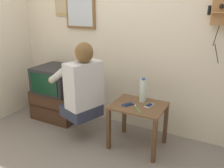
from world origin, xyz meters
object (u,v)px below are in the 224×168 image
Objects in this scene: water_bottle at (143,91)px; toothbrush at (137,109)px; television at (56,79)px; wall_mirror at (80,5)px; person at (82,85)px; wall_phone_antique at (222,8)px; cell_phone_spare at (149,105)px; cell_phone_held at (128,104)px.

toothbrush is (0.03, -0.22, -0.12)m from water_bottle.
television is 1.03m from wall_mirror.
person is 1.62m from wall_phone_antique.
television is (-0.63, 0.29, -0.11)m from person.
person reaches higher than water_bottle.
cell_phone_spare is (-0.56, -0.35, -0.99)m from wall_phone_antique.
person is at bearing -157.83° from cell_phone_spare.
cell_phone_spare is (1.37, -0.12, -0.06)m from television.
person is at bearing -56.00° from wall_mirror.
wall_mirror is 1.55m from toothbrush.
television is at bearing -156.26° from cell_phone_held.
cell_phone_held is 1.03× the size of cell_phone_spare.
water_bottle reaches higher than cell_phone_held.
water_bottle reaches higher than cell_phone_spare.
person is at bearing -158.79° from water_bottle.
water_bottle reaches higher than toothbrush.
person is at bearing -158.50° from wall_phone_antique.
wall_mirror reaches higher than television.
person reaches higher than cell_phone_held.
wall_phone_antique is 1.12m from water_bottle.
television is at bearing -133.88° from wall_mirror.
wall_mirror is 1.39m from water_bottle.
cell_phone_held is (0.90, -0.47, -1.02)m from wall_mirror.
cell_phone_held is at bearing -151.03° from wall_phone_antique.
toothbrush is at bearing -27.00° from wall_mirror.
television is at bearing -173.32° from wall_phone_antique.
cell_phone_held is 0.49× the size of water_bottle.
person is 3.18× the size of water_bottle.
cell_phone_held is at bearing 113.61° from toothbrush.
toothbrush is (-0.08, -0.14, 0.00)m from cell_phone_spare.
cell_phone_spare is 0.95× the size of toothbrush.
wall_mirror is at bearing 46.12° from television.
cell_phone_spare is at bearing -58.69° from person.
wall_phone_antique is 1.67m from wall_mirror.
toothbrush is (0.66, 0.03, -0.17)m from person.
television is 2.15m from wall_phone_antique.
person is 0.68m from toothbrush.
person is at bearing 139.79° from toothbrush.
wall_mirror is at bearing 170.44° from cell_phone_spare.
person is 6.34× the size of toothbrush.
person is 0.56m from cell_phone_held.
toothbrush is (1.29, -0.26, -0.06)m from television.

